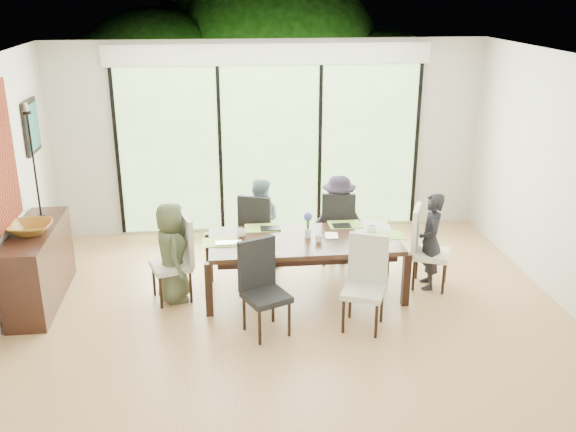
{
  "coord_description": "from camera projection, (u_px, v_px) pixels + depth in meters",
  "views": [
    {
      "loc": [
        -0.73,
        -6.27,
        3.37
      ],
      "look_at": [
        0.0,
        0.25,
        1.0
      ],
      "focal_mm": 40.0,
      "sensor_mm": 36.0,
      "label": 1
    }
  ],
  "objects": [
    {
      "name": "floor",
      "position": [
        291.0,
        309.0,
        7.08
      ],
      "size": [
        6.0,
        5.0,
        0.01
      ],
      "primitive_type": "cube",
      "color": "#9A663D",
      "rests_on": "ground"
    },
    {
      "name": "ceiling",
      "position": [
        291.0,
        58.0,
        6.16
      ],
      "size": [
        6.0,
        5.0,
        0.01
      ],
      "primitive_type": "cube",
      "color": "white",
      "rests_on": "wall_back"
    },
    {
      "name": "wall_back",
      "position": [
        270.0,
        138.0,
        8.96
      ],
      "size": [
        6.0,
        0.02,
        2.7
      ],
      "primitive_type": "cube",
      "color": "beige",
      "rests_on": "floor"
    },
    {
      "name": "wall_front",
      "position": [
        334.0,
        306.0,
        4.27
      ],
      "size": [
        6.0,
        0.02,
        2.7
      ],
      "primitive_type": "cube",
      "color": "silver",
      "rests_on": "floor"
    },
    {
      "name": "wall_right",
      "position": [
        567.0,
        183.0,
        6.93
      ],
      "size": [
        0.02,
        5.0,
        2.7
      ],
      "primitive_type": "cube",
      "color": "silver",
      "rests_on": "floor"
    },
    {
      "name": "glass_doors",
      "position": [
        270.0,
        149.0,
        8.98
      ],
      "size": [
        4.2,
        0.02,
        2.3
      ],
      "primitive_type": "cube",
      "color": "#598C3F",
      "rests_on": "wall_back"
    },
    {
      "name": "blinds_header",
      "position": [
        270.0,
        54.0,
        8.53
      ],
      "size": [
        4.4,
        0.06,
        0.28
      ],
      "primitive_type": "cube",
      "color": "white",
      "rests_on": "wall_back"
    },
    {
      "name": "mullion_a",
      "position": [
        117.0,
        153.0,
        8.75
      ],
      "size": [
        0.05,
        0.04,
        2.3
      ],
      "primitive_type": "cube",
      "color": "black",
      "rests_on": "wall_back"
    },
    {
      "name": "mullion_b",
      "position": [
        220.0,
        151.0,
        8.9
      ],
      "size": [
        0.05,
        0.04,
        2.3
      ],
      "primitive_type": "cube",
      "color": "black",
      "rests_on": "wall_back"
    },
    {
      "name": "mullion_c",
      "position": [
        320.0,
        148.0,
        9.04
      ],
      "size": [
        0.05,
        0.04,
        2.3
      ],
      "primitive_type": "cube",
      "color": "black",
      "rests_on": "wall_back"
    },
    {
      "name": "mullion_d",
      "position": [
        416.0,
        145.0,
        9.19
      ],
      "size": [
        0.05,
        0.04,
        2.3
      ],
      "primitive_type": "cube",
      "color": "black",
      "rests_on": "wall_back"
    },
    {
      "name": "deck",
      "position": [
        266.0,
        211.0,
        10.27
      ],
      "size": [
        6.0,
        1.8,
        0.1
      ],
      "primitive_type": "cube",
      "color": "#513A22",
      "rests_on": "ground"
    },
    {
      "name": "rail_top",
      "position": [
        262.0,
        162.0,
        10.82
      ],
      "size": [
        6.0,
        0.08,
        0.06
      ],
      "primitive_type": "cube",
      "color": "brown",
      "rests_on": "deck"
    },
    {
      "name": "foliage_left",
      "position": [
        155.0,
        101.0,
        11.26
      ],
      "size": [
        3.2,
        3.2,
        3.2
      ],
      "primitive_type": "sphere",
      "color": "#14380F",
      "rests_on": "ground"
    },
    {
      "name": "foliage_mid",
      "position": [
        276.0,
        74.0,
        11.93
      ],
      "size": [
        4.0,
        4.0,
        4.0
      ],
      "primitive_type": "sphere",
      "color": "#14380F",
      "rests_on": "ground"
    },
    {
      "name": "foliage_right",
      "position": [
        380.0,
        109.0,
        11.55
      ],
      "size": [
        2.8,
        2.8,
        2.8
      ],
      "primitive_type": "sphere",
      "color": "#14380F",
      "rests_on": "ground"
    },
    {
      "name": "foliage_far",
      "position": [
        222.0,
        80.0,
        12.54
      ],
      "size": [
        3.6,
        3.6,
        3.6
      ],
      "primitive_type": "sphere",
      "color": "#14380F",
      "rests_on": "ground"
    },
    {
      "name": "table_top",
      "position": [
        304.0,
        241.0,
        7.24
      ],
      "size": [
        2.14,
        0.98,
        0.05
      ],
      "primitive_type": "cube",
      "color": "black",
      "rests_on": "floor"
    },
    {
      "name": "table_apron",
      "position": [
        304.0,
        248.0,
        7.27
      ],
      "size": [
        1.96,
        0.8,
        0.09
      ],
      "primitive_type": "cube",
      "color": "black",
      "rests_on": "floor"
    },
    {
      "name": "table_leg_fl",
      "position": [
        209.0,
        289.0,
        6.84
      ],
      "size": [
        0.08,
        0.08,
        0.61
      ],
      "primitive_type": "cube",
      "color": "black",
      "rests_on": "floor"
    },
    {
      "name": "table_leg_fr",
      "position": [
        406.0,
        280.0,
        7.06
      ],
      "size": [
        0.08,
        0.08,
        0.61
      ],
      "primitive_type": "cube",
      "color": "black",
      "rests_on": "floor"
    },
    {
      "name": "table_leg_bl",
      "position": [
        209.0,
        257.0,
        7.64
      ],
      "size": [
        0.08,
        0.08,
        0.61
      ],
      "primitive_type": "cube",
      "color": "black",
      "rests_on": "floor"
    },
    {
      "name": "table_leg_br",
      "position": [
        386.0,
        250.0,
        7.87
      ],
      "size": [
        0.08,
        0.08,
        0.61
      ],
      "primitive_type": "cube",
      "color": "black",
      "rests_on": "floor"
    },
    {
      "name": "chair_left_end",
      "position": [
        170.0,
        259.0,
        7.13
      ],
      "size": [
        0.51,
        0.51,
        0.98
      ],
      "primitive_type": null,
      "rotation": [
        0.0,
        0.0,
        -1.27
      ],
      "color": "beige",
      "rests_on": "floor"
    },
    {
      "name": "chair_right_end",
      "position": [
        432.0,
        248.0,
        7.45
      ],
      "size": [
        0.54,
        0.54,
        0.98
      ],
      "primitive_type": null,
      "rotation": [
        0.0,
        0.0,
        1.17
      ],
      "color": "white",
      "rests_on": "floor"
    },
    {
      "name": "chair_far_left",
      "position": [
        259.0,
        229.0,
        8.04
      ],
      "size": [
        0.53,
        0.53,
        0.98
      ],
      "primitive_type": null,
      "rotation": [
        0.0,
        0.0,
        2.77
      ],
      "color": "black",
      "rests_on": "floor"
    },
    {
      "name": "chair_far_right",
      "position": [
        338.0,
        225.0,
        8.14
      ],
      "size": [
        0.47,
        0.47,
        0.98
      ],
      "primitive_type": null,
      "rotation": [
        0.0,
        0.0,
        2.97
      ],
      "color": "black",
      "rests_on": "floor"
    },
    {
      "name": "chair_near_left",
      "position": [
        266.0,
        290.0,
        6.43
      ],
      "size": [
        0.54,
        0.54,
        0.98
      ],
      "primitive_type": null,
      "rotation": [
        0.0,
        0.0,
        0.42
      ],
      "color": "black",
      "rests_on": "floor"
    },
    {
      "name": "chair_near_right",
      "position": [
        364.0,
        285.0,
        6.53
      ],
      "size": [
        0.54,
        0.54,
        0.98
      ],
      "primitive_type": null,
      "rotation": [
        0.0,
        0.0,
        -0.41
      ],
      "color": "beige",
      "rests_on": "floor"
    },
    {
      "name": "person_left_end",
      "position": [
        172.0,
        252.0,
        7.11
      ],
      "size": [
        0.43,
        0.59,
        1.15
      ],
      "primitive_type": "imported",
      "rotation": [
        0.0,
        0.0,
        1.75
      ],
      "color": "#404A31",
      "rests_on": "floor"
    },
    {
      "name": "person_right_end",
      "position": [
        431.0,
        241.0,
        7.42
      ],
      "size": [
        0.41,
        0.58,
        1.15
      ],
      "primitive_type": "imported",
      "rotation": [
        0.0,
        0.0,
        -1.72
      ],
      "color": "black",
      "rests_on": "floor"
    },
    {
      "name": "person_far_left",
      "position": [
        259.0,
        223.0,
        7.99
      ],
      "size": [
        0.58,
        0.41,
        1.15
      ],
      "primitive_type": "imported",
      "rotation": [
        0.0,
        0.0,
        3.0
      ],
      "color": "#799CAE",
      "rests_on": "floor"
    },
    {
      "name": "person_far_right",
      "position": [
        338.0,
        220.0,
        8.1
      ],
      "size": [
        0.56,
        0.37,
        1.15
      ],
      "primitive_type": "imported",
      "rotation": [
        0.0,
        0.0,
        3.08
      ],
      "color": "#251E2D",
      "rests_on": "floor"
    },
    {
      "name": "placemat_left",
      "position": [
        219.0,
        242.0,
        7.13
      ],
      "size": [
        0.39,
        0.28,
        0.01
      ],
      "primitive_type": "cube",
      "color": "#95C245",
      "rests_on": "table_top"
    },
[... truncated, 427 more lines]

